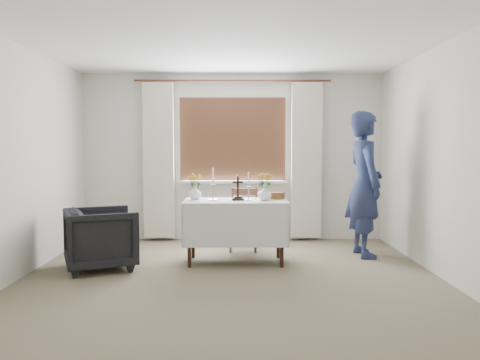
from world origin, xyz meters
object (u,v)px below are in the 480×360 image
(armchair, at_px, (101,238))
(flower_vase_left, at_px, (195,193))
(person, at_px, (364,184))
(wooden_chair, at_px, (244,220))
(wooden_cross, at_px, (238,188))
(flower_vase_right, at_px, (264,193))
(altar_table, at_px, (236,231))

(armchair, distance_m, flower_vase_left, 1.22)
(flower_vase_left, bearing_deg, person, 7.05)
(wooden_chair, distance_m, wooden_cross, 0.85)
(person, relative_size, flower_vase_right, 10.64)
(altar_table, distance_m, person, 1.77)
(person, xyz_separation_m, flower_vase_left, (-2.15, -0.27, -0.09))
(person, bearing_deg, wooden_chair, 72.20)
(wooden_chair, distance_m, person, 1.66)
(flower_vase_left, bearing_deg, wooden_chair, 44.56)
(wooden_cross, bearing_deg, altar_table, 151.91)
(altar_table, relative_size, person, 0.67)
(wooden_cross, bearing_deg, armchair, -178.14)
(flower_vase_left, relative_size, flower_vase_right, 0.95)
(flower_vase_right, bearing_deg, person, 15.50)
(armchair, height_order, person, person)
(altar_table, bearing_deg, wooden_chair, 80.86)
(person, bearing_deg, flower_vase_right, 99.86)
(armchair, bearing_deg, wooden_cross, -103.29)
(altar_table, height_order, armchair, altar_table)
(wooden_cross, relative_size, flower_vase_right, 1.68)
(flower_vase_left, distance_m, flower_vase_right, 0.85)
(altar_table, height_order, flower_vase_right, flower_vase_right)
(wooden_chair, xyz_separation_m, person, (1.54, -0.33, 0.51))
(wooden_cross, xyz_separation_m, flower_vase_right, (0.32, -0.01, -0.06))
(altar_table, xyz_separation_m, flower_vase_right, (0.35, -0.02, 0.47))
(altar_table, xyz_separation_m, person, (1.65, 0.34, 0.55))
(person, xyz_separation_m, wooden_cross, (-1.63, -0.35, -0.02))
(altar_table, relative_size, flower_vase_right, 7.10)
(wooden_chair, xyz_separation_m, armchair, (-1.66, -0.96, -0.07))
(flower_vase_right, bearing_deg, armchair, -172.16)
(person, bearing_deg, armchair, 95.37)
(altar_table, relative_size, flower_vase_left, 7.51)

